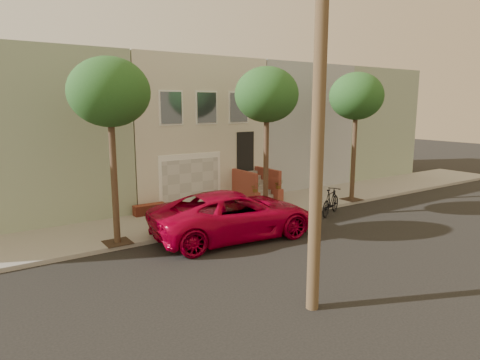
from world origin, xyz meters
TOP-DOWN VIEW (x-y plane):
  - ground at (0.00, 0.00)m, footprint 90.00×90.00m
  - sidewalk at (0.00, 5.35)m, footprint 40.00×3.70m
  - house_row at (0.00, 11.19)m, footprint 33.10×11.70m
  - tree_left at (-5.50, 3.90)m, footprint 2.70×2.57m
  - tree_mid at (1.00, 3.90)m, footprint 2.70×2.57m
  - tree_right at (6.50, 3.90)m, footprint 2.70×2.57m
  - pickup_truck at (-1.51, 2.52)m, footprint 6.50×3.48m
  - motorcycle at (3.84, 2.80)m, footprint 2.08×1.37m

SIDE VIEW (x-z plane):
  - ground at x=0.00m, z-range 0.00..0.00m
  - sidewalk at x=0.00m, z-range 0.00..0.15m
  - motorcycle at x=3.84m, z-range 0.00..1.22m
  - pickup_truck at x=-1.51m, z-range 0.00..1.74m
  - house_row at x=0.00m, z-range 0.14..7.14m
  - tree_left at x=-5.50m, z-range 2.11..8.41m
  - tree_mid at x=1.00m, z-range 2.11..8.41m
  - tree_right at x=6.50m, z-range 2.11..8.41m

